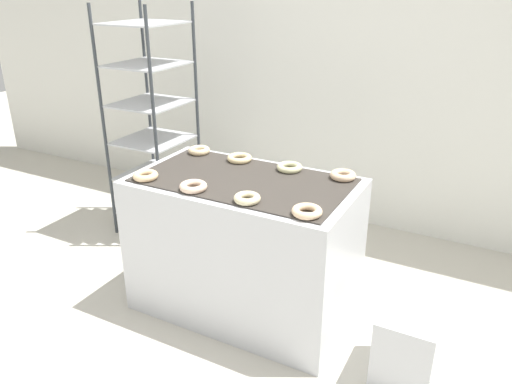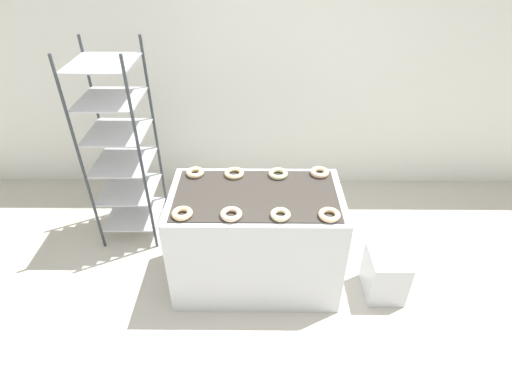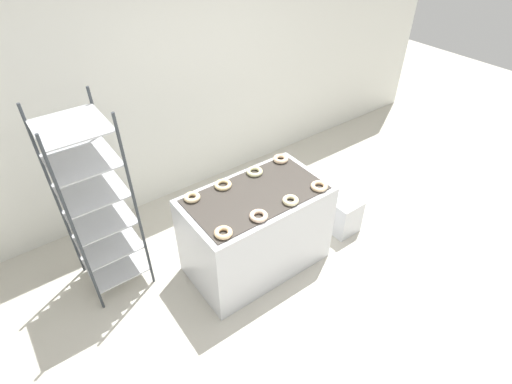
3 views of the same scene
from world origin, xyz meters
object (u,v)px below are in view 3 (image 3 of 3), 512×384
donut_near_right (319,186)px  fryer_machine (256,230)px  donut_near_midright (290,200)px  donut_far_right (281,159)px  baking_rack_cart (96,204)px  donut_far_midright (255,172)px  donut_far_midleft (223,185)px  donut_far_left (192,197)px  donut_near_midleft (259,216)px  glaze_bin (341,214)px  donut_near_left (223,233)px

donut_near_right → fryer_machine: bearing=152.2°
donut_near_midright → donut_far_right: donut_far_right is taller
baking_rack_cart → donut_far_midright: size_ratio=11.61×
donut_far_midleft → donut_far_left: bearing=178.9°
donut_near_midright → donut_far_midright: bearing=89.5°
donut_far_left → fryer_machine: bearing=-28.9°
donut_far_right → donut_near_midleft: bearing=-141.1°
donut_far_midright → glaze_bin: bearing=-24.7°
donut_near_midright → donut_far_midright: size_ratio=0.91×
donut_near_right → baking_rack_cart: bearing=151.5°
baking_rack_cart → donut_near_midleft: baking_rack_cart is taller
donut_near_midleft → donut_far_right: (0.66, 0.53, 0.00)m
donut_near_midright → donut_far_left: donut_far_left is taller
baking_rack_cart → fryer_machine: bearing=-28.8°
donut_far_midleft → donut_near_right: bearing=-37.8°
donut_far_left → donut_far_midleft: size_ratio=0.91×
glaze_bin → donut_far_midright: donut_far_midright is taller
fryer_machine → baking_rack_cart: baking_rack_cart is taller
donut_far_right → donut_near_midright: bearing=-121.6°
donut_near_midleft → donut_far_right: 0.84m
donut_far_left → donut_far_right: 0.97m
donut_near_midleft → donut_near_midright: bearing=-0.2°
glaze_bin → donut_far_midright: (-0.85, 0.39, 0.68)m
donut_far_midright → donut_near_right: bearing=-57.8°
baking_rack_cart → donut_far_left: baking_rack_cart is taller
glaze_bin → donut_near_midleft: 1.37m
donut_near_left → donut_near_midleft: same height
baking_rack_cart → donut_far_midright: 1.38m
baking_rack_cart → donut_far_left: (0.68, -0.38, -0.01)m
donut_far_right → donut_far_midright: bearing=-176.6°
fryer_machine → donut_far_midleft: (-0.17, 0.26, 0.45)m
baking_rack_cart → donut_near_right: size_ratio=11.78×
baking_rack_cart → donut_near_midright: baking_rack_cart is taller
fryer_machine → glaze_bin: fryer_machine is taller
donut_near_left → donut_far_midright: (0.66, 0.50, -0.00)m
glaze_bin → baking_rack_cart: bearing=160.4°
baking_rack_cart → donut_near_right: bearing=-28.5°
donut_far_midright → donut_far_midleft: bearing=179.4°
glaze_bin → donut_near_midright: donut_near_midright is taller
donut_near_right → donut_far_midright: (-0.32, 0.51, -0.00)m
donut_near_left → donut_far_midleft: bearing=57.7°
baking_rack_cart → donut_far_right: bearing=-12.5°
donut_far_midleft → donut_far_right: (0.66, 0.02, 0.00)m
glaze_bin → donut_near_midleft: size_ratio=2.60×
donut_far_midleft → donut_far_midright: same height
donut_far_midleft → donut_far_midright: bearing=-0.6°
baking_rack_cart → donut_near_left: 1.11m
fryer_machine → glaze_bin: (1.02, -0.14, -0.23)m
glaze_bin → donut_near_right: donut_near_right is taller
baking_rack_cart → glaze_bin: baking_rack_cart is taller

